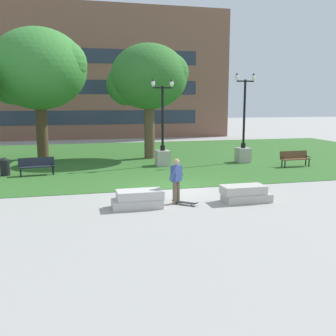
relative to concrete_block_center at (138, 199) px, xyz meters
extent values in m
plane|color=#A3A09B|center=(2.06, 2.61, -0.31)|extent=(140.00, 140.00, 0.00)
cube|color=#336628|center=(2.06, 12.61, -0.30)|extent=(40.00, 20.00, 0.02)
cube|color=#BCB7B2|center=(-0.05, 0.00, -0.15)|extent=(1.80, 0.90, 0.32)
cube|color=beige|center=(0.06, 0.00, 0.17)|extent=(1.66, 0.83, 0.32)
cube|color=#B2ADA3|center=(4.18, -0.14, -0.15)|extent=(1.80, 0.90, 0.32)
cube|color=#BBB6AB|center=(4.03, -0.14, 0.17)|extent=(1.66, 0.83, 0.32)
cylinder|color=brown|center=(1.56, 0.29, 0.12)|extent=(0.15, 0.15, 0.86)
cylinder|color=brown|center=(1.40, 0.17, 0.12)|extent=(0.15, 0.15, 0.86)
cube|color=#334784|center=(1.48, 0.23, 0.85)|extent=(0.46, 0.43, 0.60)
cylinder|color=#334784|center=(1.69, 0.55, 0.93)|extent=(0.38, 0.32, 0.51)
cylinder|color=#334784|center=(1.28, -0.08, 0.93)|extent=(0.38, 0.32, 0.51)
sphere|color=tan|center=(1.48, 0.23, 1.29)|extent=(0.22, 0.22, 0.22)
cube|color=black|center=(1.75, -0.03, -0.22)|extent=(0.74, 0.67, 0.02)
cube|color=black|center=(2.09, -0.32, -0.20)|extent=(0.22, 0.23, 0.06)
cube|color=black|center=(1.41, 0.26, -0.20)|extent=(0.22, 0.23, 0.06)
cylinder|color=silver|center=(1.99, -0.09, -0.28)|extent=(0.06, 0.06, 0.06)
cylinder|color=silver|center=(1.85, -0.26, -0.28)|extent=(0.06, 0.06, 0.06)
cylinder|color=silver|center=(1.65, 0.19, -0.28)|extent=(0.06, 0.06, 0.06)
cylinder|color=silver|center=(1.51, 0.02, -0.28)|extent=(0.06, 0.06, 0.06)
cube|color=brown|center=(10.44, 6.62, 0.15)|extent=(1.81, 0.50, 0.05)
cube|color=brown|center=(10.43, 6.87, 0.38)|extent=(1.80, 0.18, 0.46)
cube|color=black|center=(9.60, 6.60, 0.27)|extent=(0.07, 0.40, 0.04)
cube|color=black|center=(11.28, 6.65, 0.27)|extent=(0.07, 0.40, 0.04)
cylinder|color=black|center=(9.65, 6.44, -0.08)|extent=(0.07, 0.07, 0.41)
cylinder|color=black|center=(11.24, 6.49, -0.08)|extent=(0.07, 0.07, 0.41)
cylinder|color=black|center=(9.64, 6.76, -0.08)|extent=(0.07, 0.07, 0.41)
cylinder|color=black|center=(11.23, 6.81, -0.08)|extent=(0.07, 0.07, 0.41)
cube|color=#1E232D|center=(-4.06, 7.37, 0.15)|extent=(1.84, 0.69, 0.05)
cube|color=#1E232D|center=(-4.09, 7.62, 0.38)|extent=(1.80, 0.38, 0.46)
cube|color=black|center=(-4.89, 7.25, 0.27)|extent=(0.12, 0.40, 0.04)
cube|color=black|center=(-3.23, 7.49, 0.27)|extent=(0.12, 0.40, 0.04)
cylinder|color=black|center=(-4.83, 7.10, -0.08)|extent=(0.07, 0.07, 0.41)
cylinder|color=black|center=(-3.24, 7.33, -0.08)|extent=(0.07, 0.07, 0.41)
cylinder|color=black|center=(-4.87, 7.42, -0.08)|extent=(0.07, 0.07, 0.41)
cylinder|color=black|center=(-3.29, 7.65, -0.08)|extent=(0.07, 0.07, 0.41)
cube|color=#ADA89E|center=(2.97, 8.90, 0.16)|extent=(0.80, 0.80, 0.90)
cylinder|color=black|center=(2.97, 8.90, 0.76)|extent=(0.28, 0.28, 0.30)
cylinder|color=black|center=(2.97, 8.90, 2.49)|extent=(0.14, 0.14, 3.76)
cube|color=black|center=(2.97, 8.90, 4.27)|extent=(1.10, 0.08, 0.08)
ellipsoid|color=white|center=(2.42, 8.90, 4.51)|extent=(0.22, 0.22, 0.36)
cone|color=black|center=(2.42, 8.90, 4.71)|extent=(0.20, 0.20, 0.13)
ellipsoid|color=white|center=(3.52, 8.90, 4.51)|extent=(0.22, 0.22, 0.36)
cone|color=black|center=(3.52, 8.90, 4.71)|extent=(0.20, 0.20, 0.13)
cube|color=#ADA89E|center=(8.17, 8.96, 0.16)|extent=(0.80, 0.80, 0.90)
cylinder|color=black|center=(8.17, 8.96, 0.76)|extent=(0.28, 0.28, 0.30)
cylinder|color=black|center=(8.17, 8.96, 2.71)|extent=(0.14, 0.14, 4.19)
cube|color=black|center=(8.17, 8.96, 4.71)|extent=(1.10, 0.08, 0.08)
ellipsoid|color=white|center=(7.62, 8.96, 4.95)|extent=(0.22, 0.22, 0.36)
cone|color=black|center=(7.62, 8.96, 5.14)|extent=(0.20, 0.20, 0.13)
ellipsoid|color=white|center=(8.72, 8.96, 4.95)|extent=(0.22, 0.22, 0.36)
cone|color=black|center=(8.72, 8.96, 5.14)|extent=(0.20, 0.20, 0.13)
cylinder|color=brown|center=(2.82, 12.15, 1.71)|extent=(0.69, 0.69, 4.00)
ellipsoid|color=#2D6B28|center=(2.82, 12.15, 5.09)|extent=(5.00, 5.00, 4.25)
sphere|color=#2D6B28|center=(1.44, 12.65, 4.59)|extent=(2.75, 2.75, 2.75)
sphere|color=#2D6B28|center=(4.07, 11.65, 5.34)|extent=(2.50, 2.50, 2.50)
cylinder|color=#4C3823|center=(-4.15, 13.72, 1.79)|extent=(0.75, 0.75, 4.16)
ellipsoid|color=#387F33|center=(-4.15, 13.72, 5.57)|extent=(6.16, 6.16, 5.24)
sphere|color=#387F33|center=(-5.84, 14.34, 4.95)|extent=(3.39, 3.39, 3.39)
sphere|color=#387F33|center=(-2.61, 13.11, 5.88)|extent=(3.08, 3.08, 3.08)
cylinder|color=black|center=(-5.66, 7.73, 0.11)|extent=(0.48, 0.48, 0.80)
cone|color=black|center=(-5.66, 7.73, 0.59)|extent=(0.49, 0.49, 0.16)
cube|color=brown|center=(-0.53, 27.11, 6.35)|extent=(29.80, 1.00, 13.31)
cube|color=#232D3D|center=(-0.53, 26.59, 1.89)|extent=(22.35, 0.03, 1.40)
cube|color=#232D3D|center=(-0.53, 26.59, 4.89)|extent=(22.35, 0.03, 1.40)
cube|color=#232D3D|center=(-0.53, 26.59, 7.89)|extent=(22.35, 0.03, 1.40)
camera|label=1|loc=(-2.25, -13.65, 3.50)|focal=42.00mm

